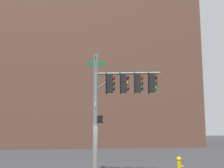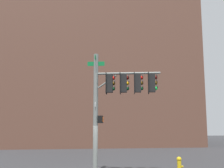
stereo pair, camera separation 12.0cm
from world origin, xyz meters
name	(u,v)px [view 1 (the left image)]	position (x,y,z in m)	size (l,w,h in m)	color
signal_pole_assembly	(117,94)	(0.88, -0.01, 4.24)	(3.93, 1.46, 6.50)	slate
fire_hydrant	(179,164)	(4.13, -0.60, 0.47)	(0.34, 0.26, 0.87)	gold
building_brick_midblock	(126,30)	(11.45, 41.57, 23.08)	(22.62, 14.96, 46.16)	brown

